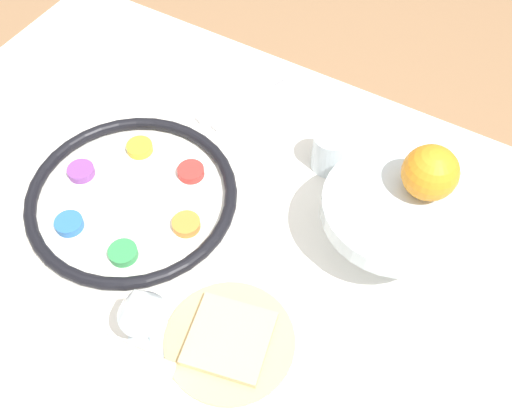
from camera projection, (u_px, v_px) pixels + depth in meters
The scene contains 11 objects.
ground_plane at pixel (230, 410), 1.52m from camera, with size 8.00×8.00×0.00m, color #99704C.
dining_table at pixel (223, 353), 1.22m from camera, with size 1.26×0.91×0.75m.
seder_plate at pixel (132, 198), 0.96m from camera, with size 0.34×0.34×0.03m.
wine_glass at pixel (138, 304), 0.75m from camera, with size 0.07×0.07×0.15m.
fruit_stand at pixel (395, 211), 0.86m from camera, with size 0.21×0.21×0.11m.
orange_fruit at pixel (430, 173), 0.82m from camera, with size 0.08×0.08×0.08m.
bread_plate at pixel (230, 340), 0.82m from camera, with size 0.18×0.18×0.02m.
napkin_roll at pixel (112, 355), 0.80m from camera, with size 0.17×0.07×0.04m.
cup_near at pixel (330, 151), 0.99m from camera, with size 0.06×0.06×0.07m.
fork_left at pixel (240, 99), 1.11m from camera, with size 0.09×0.18×0.01m.
fork_right at pixel (254, 104), 1.10m from camera, with size 0.08×0.19×0.01m.
Camera 1 is at (0.30, -0.37, 1.53)m, focal length 42.00 mm.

